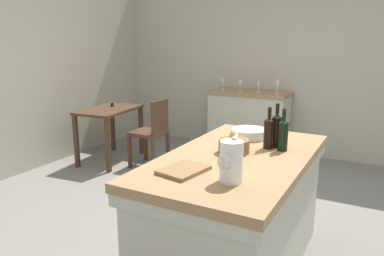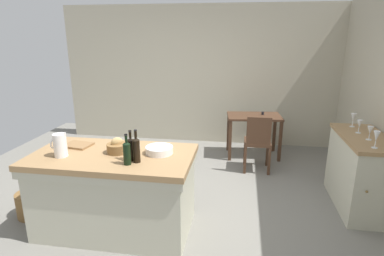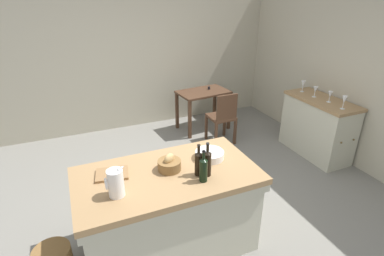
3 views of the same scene
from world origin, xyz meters
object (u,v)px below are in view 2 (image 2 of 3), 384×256
object	(u,v)px
bread_basket	(117,147)
side_cabinet	(360,172)
writing_desk	(254,122)
wine_glass_left	(370,131)
pitcher	(60,145)
wine_glass_right	(353,118)
wine_bottle_green	(127,152)
wicker_hamper	(32,204)
wine_bottle_amber	(131,148)
wine_glass_far_left	(376,136)
wine_bottle_dark	(136,149)
cutting_board	(78,145)
wine_glass_middle	(359,124)
wooden_chair	(258,141)
island_table	(115,189)
wash_bowl	(159,150)

from	to	relation	value
bread_basket	side_cabinet	bearing A→B (deg)	17.74
writing_desk	wine_glass_left	size ratio (longest dim) A/B	6.03
pitcher	wine_glass_right	bearing A→B (deg)	24.65
wine_bottle_green	wicker_hamper	world-z (taller)	wine_bottle_green
writing_desk	wine_bottle_amber	size ratio (longest dim) A/B	3.12
bread_basket	wine_glass_far_left	world-z (taller)	wine_glass_far_left
wine_bottle_green	wine_bottle_dark	bearing A→B (deg)	44.35
side_cabinet	wine_bottle_amber	distance (m)	2.76
cutting_board	wine_glass_right	size ratio (longest dim) A/B	1.63
cutting_board	wine_glass_right	bearing A→B (deg)	19.94
wine_glass_middle	bread_basket	bearing A→B (deg)	-159.53
wine_bottle_green	wicker_hamper	xyz separation A→B (m)	(-1.34, 0.32, -0.85)
wooden_chair	wine_glass_right	distance (m)	1.36
side_cabinet	writing_desk	distance (m)	1.99
writing_desk	wooden_chair	xyz separation A→B (m)	(0.05, -0.67, -0.12)
wine_bottle_dark	wicker_hamper	world-z (taller)	wine_bottle_dark
bread_basket	wine_bottle_green	distance (m)	0.36
island_table	wine_bottle_amber	size ratio (longest dim) A/B	5.47
bread_basket	cutting_board	size ratio (longest dim) A/B	0.76
bread_basket	wine_glass_right	xyz separation A→B (m)	(2.69, 1.28, 0.10)
wicker_hamper	wine_glass_far_left	bearing A→B (deg)	6.42
wine_bottle_amber	wine_glass_left	bearing A→B (deg)	20.28
side_cabinet	wicker_hamper	xyz separation A→B (m)	(-3.84, -0.84, -0.31)
pitcher	wicker_hamper	size ratio (longest dim) A/B	0.84
wine_glass_left	cutting_board	bearing A→B (deg)	-169.05
wicker_hamper	writing_desk	bearing A→B (deg)	42.48
writing_desk	wine_bottle_amber	xyz separation A→B (m)	(-1.27, -2.60, 0.38)
wooden_chair	wine_glass_left	bearing A→B (deg)	-40.77
wine_glass_far_left	wicker_hamper	distance (m)	3.92
wicker_hamper	wine_glass_left	bearing A→B (deg)	10.48
wash_bowl	wine_bottle_dark	size ratio (longest dim) A/B	0.87
island_table	wicker_hamper	xyz separation A→B (m)	(-1.09, 0.08, -0.32)
wash_bowl	wine_glass_far_left	xyz separation A→B (m)	(2.22, 0.41, 0.13)
wine_bottle_dark	wine_glass_left	world-z (taller)	wine_bottle_dark
bread_basket	wine_glass_right	distance (m)	2.97
side_cabinet	wine_bottle_amber	world-z (taller)	wine_bottle_amber
side_cabinet	wine_glass_left	world-z (taller)	wine_glass_left
wash_bowl	wine_glass_left	bearing A→B (deg)	17.01
cutting_board	wash_bowl	bearing A→B (deg)	-4.32
wine_bottle_dark	wine_glass_far_left	xyz separation A→B (m)	(2.38, 0.67, 0.03)
wash_bowl	wine_glass_right	world-z (taller)	wine_glass_right
side_cabinet	wicker_hamper	size ratio (longest dim) A/B	3.44
wine_glass_left	wine_bottle_amber	bearing A→B (deg)	-159.72
wine_bottle_green	wooden_chair	bearing A→B (deg)	57.17
island_table	pitcher	distance (m)	0.73
island_table	bread_basket	size ratio (longest dim) A/B	7.72
bread_basket	wine_glass_right	bearing A→B (deg)	25.42
wine_bottle_dark	wicker_hamper	xyz separation A→B (m)	(-1.41, 0.25, -0.86)
writing_desk	wine_glass_right	distance (m)	1.71
wine_glass_right	side_cabinet	bearing A→B (deg)	-86.14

